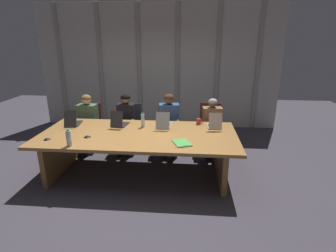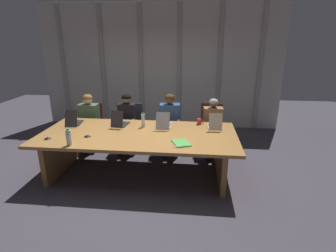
% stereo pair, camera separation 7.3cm
% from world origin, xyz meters
% --- Properties ---
extents(ground_plane, '(12.23, 12.23, 0.00)m').
position_xyz_m(ground_plane, '(0.00, 0.00, 0.00)').
color(ground_plane, '#47424C').
extents(conference_table, '(3.26, 1.47, 0.74)m').
position_xyz_m(conference_table, '(0.00, 0.00, 0.58)').
color(conference_table, '#B77F42').
rests_on(conference_table, ground_plane).
extents(curtain_backdrop, '(6.11, 0.17, 3.09)m').
position_xyz_m(curtain_backdrop, '(0.00, 2.72, 1.55)').
color(curtain_backdrop, beige).
rests_on(curtain_backdrop, ground_plane).
extents(laptop_left_end, '(0.27, 0.48, 0.30)m').
position_xyz_m(laptop_left_end, '(-1.25, 0.33, 0.80)').
color(laptop_left_end, '#2D2D33').
rests_on(laptop_left_end, conference_table).
extents(laptop_left_mid, '(0.27, 0.41, 0.31)m').
position_xyz_m(laptop_left_mid, '(-0.40, 0.35, 0.80)').
color(laptop_left_mid, '#2D2D33').
rests_on(laptop_left_mid, conference_table).
extents(laptop_center, '(0.24, 0.41, 0.31)m').
position_xyz_m(laptop_center, '(0.39, 0.34, 0.80)').
color(laptop_center, '#A8ADB7').
rests_on(laptop_center, conference_table).
extents(laptop_right_mid, '(0.24, 0.39, 0.31)m').
position_xyz_m(laptop_right_mid, '(1.28, 0.37, 0.80)').
color(laptop_right_mid, beige).
rests_on(laptop_right_mid, conference_table).
extents(office_chair_left_end, '(0.60, 0.60, 0.92)m').
position_xyz_m(office_chair_left_end, '(-1.27, 1.09, 0.34)').
color(office_chair_left_end, '#511E19').
rests_on(office_chair_left_end, ground_plane).
extents(office_chair_left_mid, '(0.60, 0.60, 0.93)m').
position_xyz_m(office_chair_left_mid, '(-0.40, 1.09, 0.35)').
color(office_chair_left_mid, '#2D2D38').
rests_on(office_chair_left_mid, ground_plane).
extents(office_chair_center, '(0.60, 0.60, 0.97)m').
position_xyz_m(office_chair_center, '(0.40, 1.10, 0.36)').
color(office_chair_center, navy).
rests_on(office_chair_center, ground_plane).
extents(office_chair_right_mid, '(0.60, 0.60, 0.97)m').
position_xyz_m(office_chair_right_mid, '(1.26, 1.10, 0.36)').
color(office_chair_right_mid, '#511E19').
rests_on(office_chair_right_mid, ground_plane).
extents(person_left_end, '(0.42, 0.56, 1.16)m').
position_xyz_m(person_left_end, '(-1.26, 0.94, 0.66)').
color(person_left_end, '#4C6B4C').
rests_on(person_left_end, ground_plane).
extents(person_left_mid, '(0.37, 0.55, 1.18)m').
position_xyz_m(person_left_mid, '(-0.44, 0.94, 0.67)').
color(person_left_mid, black).
rests_on(person_left_mid, ground_plane).
extents(person_center, '(0.44, 0.57, 1.20)m').
position_xyz_m(person_center, '(0.44, 0.94, 0.68)').
color(person_center, '#335184').
rests_on(person_center, ground_plane).
extents(person_right_mid, '(0.42, 0.57, 1.13)m').
position_xyz_m(person_right_mid, '(1.30, 0.93, 0.63)').
color(person_right_mid, olive).
rests_on(person_right_mid, ground_plane).
extents(water_bottle_primary, '(0.08, 0.08, 0.26)m').
position_xyz_m(water_bottle_primary, '(-0.90, -0.61, 0.86)').
color(water_bottle_primary, silver).
rests_on(water_bottle_primary, conference_table).
extents(water_bottle_secondary, '(0.07, 0.07, 0.26)m').
position_xyz_m(water_bottle_secondary, '(0.02, 0.34, 0.86)').
color(water_bottle_secondary, silver).
rests_on(water_bottle_secondary, conference_table).
extents(coffee_mug_near, '(0.13, 0.08, 0.10)m').
position_xyz_m(coffee_mug_near, '(1.02, 0.59, 0.79)').
color(coffee_mug_near, '#B2332D').
rests_on(coffee_mug_near, conference_table).
extents(conference_mic_left_side, '(0.11, 0.11, 0.03)m').
position_xyz_m(conference_mic_left_side, '(-0.78, -0.25, 0.76)').
color(conference_mic_left_side, black).
rests_on(conference_mic_left_side, conference_table).
extents(conference_mic_middle, '(0.11, 0.11, 0.03)m').
position_xyz_m(conference_mic_middle, '(-1.36, -0.41, 0.76)').
color(conference_mic_middle, black).
rests_on(conference_mic_middle, conference_table).
extents(spiral_notepad, '(0.32, 0.37, 0.03)m').
position_xyz_m(spiral_notepad, '(0.74, -0.39, 0.75)').
color(spiral_notepad, '#4CB74C').
rests_on(spiral_notepad, conference_table).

